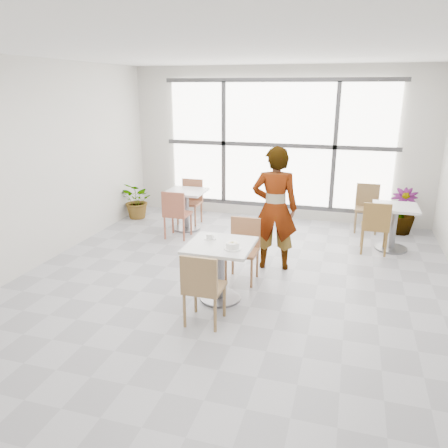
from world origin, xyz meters
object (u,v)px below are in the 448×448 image
(bg_table_right, at_px, (394,221))
(bg_chair_left_near, at_px, (176,211))
(oatmeal_bowl, at_px, (233,245))
(plant_right, at_px, (402,211))
(chair_far, at_px, (244,245))
(main_table, at_px, (220,261))
(person, at_px, (275,209))
(plant_left, at_px, (138,200))
(bg_chair_left_far, at_px, (191,199))
(bg_chair_right_far, at_px, (367,204))
(bg_table_left, at_px, (186,204))
(chair_near, at_px, (202,285))
(coffee_cup, at_px, (209,237))
(bg_chair_right_near, at_px, (375,224))

(bg_table_right, xyz_separation_m, bg_chair_left_near, (-3.65, -0.50, 0.01))
(oatmeal_bowl, height_order, plant_right, oatmeal_bowl)
(chair_far, bearing_deg, bg_table_right, 40.95)
(main_table, relative_size, person, 0.44)
(person, distance_m, plant_left, 3.61)
(person, distance_m, bg_table_right, 2.23)
(person, xyz_separation_m, plant_left, (-3.12, 1.74, -0.53))
(bg_chair_left_far, xyz_separation_m, bg_chair_right_far, (3.31, 0.52, 0.00))
(oatmeal_bowl, xyz_separation_m, plant_right, (2.24, 3.59, -0.37))
(bg_table_left, relative_size, bg_table_right, 1.00)
(main_table, distance_m, bg_chair_left_far, 3.32)
(bg_table_left, height_order, bg_chair_left_far, bg_chair_left_far)
(oatmeal_bowl, distance_m, person, 1.37)
(chair_near, bearing_deg, oatmeal_bowl, -110.24)
(bg_table_left, xyz_separation_m, bg_chair_left_near, (0.02, -0.57, 0.01))
(bg_chair_left_near, distance_m, plant_left, 1.56)
(oatmeal_bowl, bearing_deg, bg_chair_left_near, 127.22)
(chair_near, xyz_separation_m, plant_right, (2.44, 4.13, -0.08))
(chair_far, bearing_deg, coffee_cup, -118.32)
(coffee_cup, distance_m, bg_chair_left_far, 3.13)
(coffee_cup, xyz_separation_m, bg_chair_left_far, (-1.32, 2.83, -0.28))
(coffee_cup, bearing_deg, plant_right, 51.89)
(bg_chair_left_far, bearing_deg, oatmeal_bowl, -61.18)
(bg_chair_right_near, bearing_deg, bg_table_left, -5.92)
(chair_far, distance_m, oatmeal_bowl, 0.88)
(bg_table_right, distance_m, bg_chair_left_near, 3.68)
(bg_chair_left_near, distance_m, plant_right, 4.13)
(chair_far, bearing_deg, bg_chair_left_far, 125.78)
(chair_near, distance_m, person, 1.98)
(bg_chair_right_far, xyz_separation_m, plant_left, (-4.47, -0.52, -0.12))
(chair_far, height_order, person, person)
(oatmeal_bowl, height_order, bg_chair_left_near, bg_chair_left_near)
(chair_far, xyz_separation_m, oatmeal_bowl, (0.07, -0.82, 0.29))
(chair_near, xyz_separation_m, coffee_cup, (-0.17, 0.80, 0.28))
(chair_near, bearing_deg, bg_chair_left_near, -62.03)
(bg_table_left, relative_size, plant_right, 0.89)
(coffee_cup, xyz_separation_m, bg_chair_right_near, (2.10, 2.10, -0.28))
(bg_chair_left_far, bearing_deg, person, -41.63)
(main_table, xyz_separation_m, chair_near, (-0.01, -0.67, -0.02))
(bg_table_left, bearing_deg, plant_right, 12.84)
(chair_near, xyz_separation_m, bg_chair_right_near, (1.93, 2.89, 0.00))
(main_table, relative_size, bg_chair_left_near, 0.92)
(bg_table_right, bearing_deg, plant_left, 174.79)
(plant_left, bearing_deg, chair_far, -39.07)
(coffee_cup, xyz_separation_m, bg_table_right, (2.40, 2.39, -0.29))
(chair_far, xyz_separation_m, bg_table_right, (2.09, 1.82, -0.01))
(chair_near, distance_m, bg_chair_right_far, 4.53)
(main_table, xyz_separation_m, oatmeal_bowl, (0.19, -0.12, 0.27))
(bg_chair_left_far, bearing_deg, plant_left, 179.87)
(chair_far, distance_m, person, 0.74)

